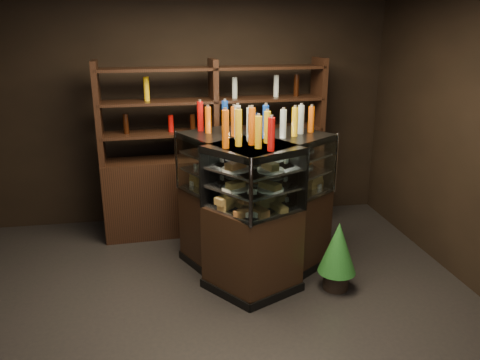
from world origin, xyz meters
name	(u,v)px	position (x,y,z in m)	size (l,w,h in m)	color
ground	(206,333)	(0.00, 0.00, 0.00)	(5.00, 5.00, 0.00)	black
room_shell	(199,86)	(0.00, 0.00, 1.94)	(5.02, 5.02, 3.01)	black
display_case	(254,231)	(0.56, 0.87, 0.46)	(1.55, 1.40, 1.37)	black
food_display	(254,172)	(0.56, 0.86, 1.05)	(1.16, 1.12, 0.43)	#D99A4E
bottles_top	(255,124)	(0.56, 0.87, 1.50)	(0.99, 0.98, 0.30)	black
potted_conifer	(338,247)	(1.26, 0.47, 0.43)	(0.35, 0.35, 0.75)	black
back_shelving	(215,181)	(0.33, 2.05, 0.60)	(2.58, 0.56, 2.00)	black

